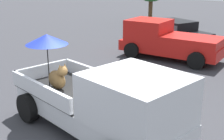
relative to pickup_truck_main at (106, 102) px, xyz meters
name	(u,v)px	position (x,y,z in m)	size (l,w,h in m)	color
ground_plane	(96,131)	(-0.42, 0.05, -0.97)	(80.00, 80.00, 0.00)	#38383D
pickup_truck_main	(106,102)	(0.00, 0.00, 0.00)	(5.19, 2.61, 2.39)	black
pickup_truck_far	(167,40)	(-2.87, 7.45, -0.09)	(5.00, 2.68, 1.80)	black
parked_sedan_far	(176,30)	(-4.26, 10.74, -0.23)	(4.63, 2.97, 1.33)	black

